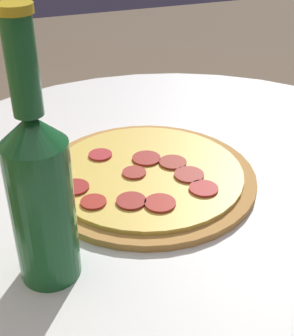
{
  "coord_description": "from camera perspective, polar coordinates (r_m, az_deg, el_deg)",
  "views": [
    {
      "loc": [
        -0.48,
        0.25,
        1.08
      ],
      "look_at": [
        0.05,
        0.04,
        0.73
      ],
      "focal_mm": 50.0,
      "sensor_mm": 36.0,
      "label": 1
    }
  ],
  "objects": [
    {
      "name": "beer_bottle",
      "position": [
        0.47,
        -12.87,
        -2.76
      ],
      "size": [
        0.07,
        0.07,
        0.29
      ],
      "color": "#195628",
      "rests_on": "table"
    },
    {
      "name": "table",
      "position": [
        0.76,
        4.43,
        -13.41
      ],
      "size": [
        0.94,
        0.94,
        0.71
      ],
      "color": "silver",
      "rests_on": "ground_plane"
    },
    {
      "name": "pizza",
      "position": [
        0.67,
        -0.01,
        -0.92
      ],
      "size": [
        0.31,
        0.31,
        0.02
      ],
      "color": "#B77F3D",
      "rests_on": "table"
    }
  ]
}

